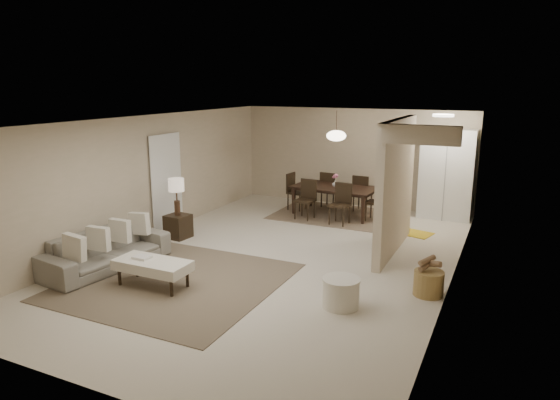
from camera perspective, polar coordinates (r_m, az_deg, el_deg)
The scene contains 22 objects.
floor at distance 9.22m, azimuth -0.12°, elevation -6.57°, with size 9.00×9.00×0.00m, color beige.
ceiling at distance 8.70m, azimuth -0.13°, elevation 9.13°, with size 9.00×9.00×0.00m, color white.
back_wall at distance 13.02m, azimuth 8.46°, elevation 4.81°, with size 6.00×6.00×0.00m, color #B9AA8C.
left_wall at distance 10.49m, azimuth -15.10°, elevation 2.49°, with size 9.00×9.00×0.00m, color #B9AA8C.
right_wall at distance 8.08m, azimuth 19.46°, elevation -0.93°, with size 9.00×9.00×0.00m, color #B9AA8C.
partition at distance 9.47m, azimuth 13.08°, elevation 1.48°, with size 0.15×2.50×2.50m, color #B9AA8C.
doorway at distance 10.97m, azimuth -12.89°, elevation 1.84°, with size 0.04×0.90×2.04m, color black.
pantry_cabinet at distance 12.24m, azimuth 18.52°, elevation 2.79°, with size 1.20×0.55×2.10m, color white.
flush_light at distance 11.14m, azimuth 18.17°, elevation 9.17°, with size 0.44×0.44×0.05m, color white.
living_rug at distance 8.31m, azimuth -11.82°, elevation -9.10°, with size 3.20×3.20×0.01m, color brown.
sofa at distance 9.10m, azimuth -19.23°, elevation -5.45°, with size 0.86×2.20×0.64m, color gray.
ottoman_bench at distance 8.08m, azimuth -14.36°, elevation -7.28°, with size 1.21×0.56×0.43m.
side_table at distance 10.50m, azimuth -11.56°, elevation -2.96°, with size 0.44×0.44×0.48m, color black.
table_lamp at distance 10.31m, azimuth -11.76°, elevation 1.34°, with size 0.32×0.32×0.76m.
round_pouf at distance 7.27m, azimuth 6.98°, elevation -10.48°, with size 0.54×0.54×0.42m, color beige.
wicker_basket at distance 7.91m, azimuth 16.61°, elevation -9.10°, with size 0.45×0.45×0.38m, color brown.
dining_rug at distance 12.17m, azimuth 6.21°, elevation -1.69°, with size 2.80×2.10×0.01m, color brown.
dining_table at distance 12.08m, azimuth 6.25°, elevation -0.11°, with size 1.99×1.11×0.70m, color black.
dining_chairs at distance 12.06m, azimuth 6.27°, elevation 0.41°, with size 2.51×1.91×0.93m.
vase at distance 11.99m, azimuth 6.31°, elevation 1.87°, with size 0.15×0.15×0.15m, color silver.
yellow_mat at distance 11.04m, azimuth 14.63°, elevation -3.61°, with size 0.90×0.55×0.01m, color yellow.
pendant_light at distance 11.82m, azimuth 6.45°, elevation 7.31°, with size 0.46×0.46×0.71m.
Camera 1 is at (3.73, -7.83, 3.12)m, focal length 32.00 mm.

